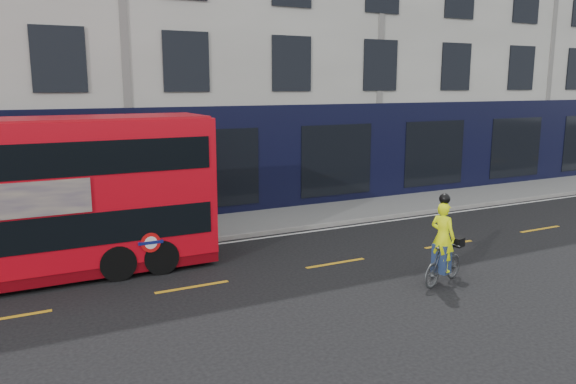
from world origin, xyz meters
TOP-DOWN VIEW (x-y plane):
  - ground at (0.00, 0.00)m, footprint 120.00×120.00m
  - pavement at (0.00, 6.50)m, footprint 60.00×3.00m
  - kerb at (0.00, 5.00)m, footprint 60.00×0.12m
  - building_terrace at (0.00, 12.94)m, footprint 50.00×10.07m
  - road_edge_line at (0.00, 4.70)m, footprint 58.00×0.10m
  - lane_dashes at (0.00, 1.50)m, footprint 58.00×0.12m
  - bus at (-3.74, 3.80)m, footprint 9.85×2.31m
  - cyclist at (5.45, -1.01)m, footprint 1.69×0.94m

SIDE VIEW (x-z plane):
  - ground at x=0.00m, z-range 0.00..0.00m
  - road_edge_line at x=0.00m, z-range 0.00..0.01m
  - lane_dashes at x=0.00m, z-range 0.00..0.01m
  - pavement at x=0.00m, z-range 0.00..0.12m
  - kerb at x=0.00m, z-range 0.00..0.13m
  - cyclist at x=5.45m, z-range -0.36..1.88m
  - bus at x=-3.74m, z-range 0.05..4.01m
  - building_terrace at x=0.00m, z-range -0.01..14.99m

